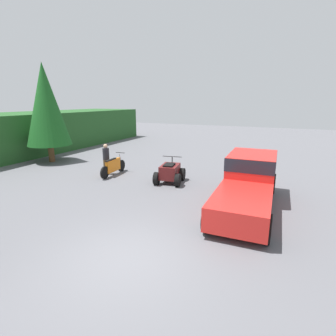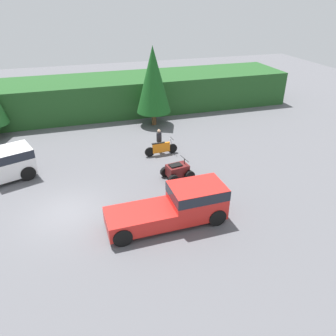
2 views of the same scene
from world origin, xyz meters
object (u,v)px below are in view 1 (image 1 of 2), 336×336
Objects in this scene: dirt_bike at (113,167)px; quad_atv at (170,173)px; rider_person at (106,158)px; pickup_truck_red at (249,180)px.

quad_atv is (0.05, -3.54, 0.02)m from dirt_bike.
rider_person is at bearing 90.28° from dirt_bike.
rider_person is at bearing 81.59° from quad_atv.
dirt_bike is 1.23× the size of quad_atv.
pickup_truck_red is 8.21m from rider_person.
pickup_truck_red is at bearing -116.73° from quad_atv.
pickup_truck_red is at bearing -102.22° from dirt_bike.
rider_person is (-0.07, 3.99, 0.45)m from quad_atv.
pickup_truck_red is 7.78m from dirt_bike.
dirt_bike is 1.37× the size of rider_person.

